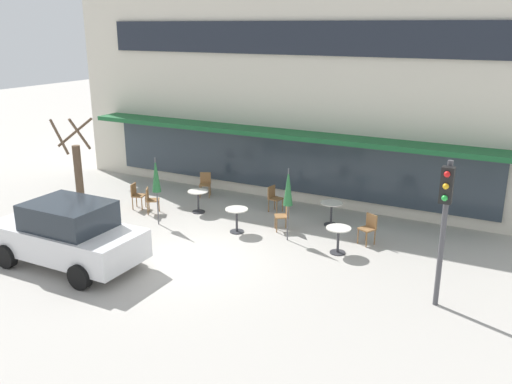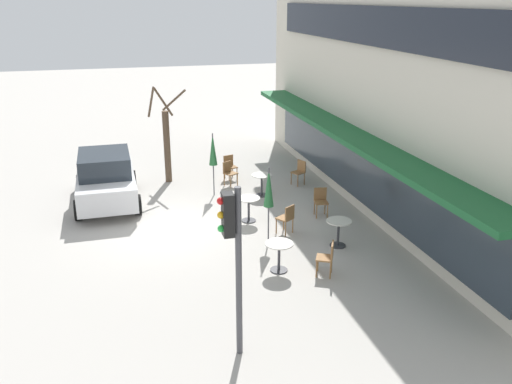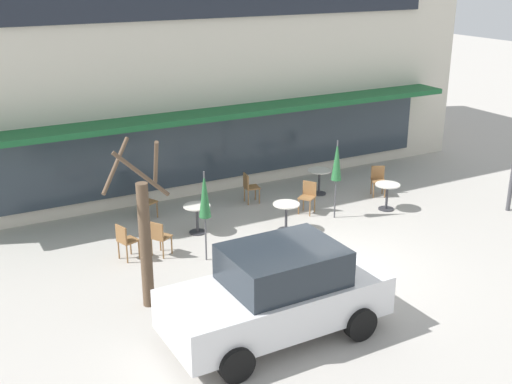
{
  "view_description": "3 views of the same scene",
  "coord_description": "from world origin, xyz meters",
  "px_view_note": "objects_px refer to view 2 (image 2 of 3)",
  "views": [
    {
      "loc": [
        8.02,
        -11.19,
        6.13
      ],
      "look_at": [
        0.48,
        2.92,
        1.19
      ],
      "focal_mm": 38.0,
      "sensor_mm": 36.0,
      "label": 1
    },
    {
      "loc": [
        15.03,
        -1.43,
        6.5
      ],
      "look_at": [
        0.39,
        2.49,
        1.03
      ],
      "focal_mm": 38.0,
      "sensor_mm": 36.0,
      "label": 2
    },
    {
      "loc": [
        -8.02,
        -10.88,
        6.65
      ],
      "look_at": [
        -0.5,
        2.81,
        1.04
      ],
      "focal_mm": 45.0,
      "sensor_mm": 36.0,
      "label": 3
    }
  ],
  "objects_px": {
    "cafe_table_by_tree": "(249,205)",
    "cafe_chair_0": "(230,165)",
    "cafe_chair_3": "(229,172)",
    "cafe_chair_2": "(299,171)",
    "patio_umbrella_cream_folded": "(269,188)",
    "cafe_table_near_wall": "(279,252)",
    "cafe_table_mid_patio": "(339,229)",
    "cafe_chair_4": "(328,256)",
    "cafe_table_streetside": "(262,181)",
    "cafe_chair_1": "(287,217)",
    "traffic_light_pole": "(233,245)",
    "patio_umbrella_green_folded": "(213,150)",
    "street_tree": "(166,141)",
    "parked_sedan": "(106,178)",
    "cafe_chair_5": "(321,200)"
  },
  "relations": [
    {
      "from": "cafe_chair_4",
      "to": "parked_sedan",
      "type": "bearing_deg",
      "value": -141.78
    },
    {
      "from": "cafe_chair_2",
      "to": "cafe_chair_4",
      "type": "bearing_deg",
      "value": -13.63
    },
    {
      "from": "street_tree",
      "to": "traffic_light_pole",
      "type": "xyz_separation_m",
      "value": [
        10.78,
        0.07,
        0.74
      ]
    },
    {
      "from": "street_tree",
      "to": "cafe_chair_2",
      "type": "bearing_deg",
      "value": 70.82
    },
    {
      "from": "cafe_table_streetside",
      "to": "cafe_chair_5",
      "type": "height_order",
      "value": "cafe_chair_5"
    },
    {
      "from": "cafe_table_mid_patio",
      "to": "cafe_chair_1",
      "type": "bearing_deg",
      "value": -135.49
    },
    {
      "from": "patio_umbrella_cream_folded",
      "to": "cafe_chair_5",
      "type": "xyz_separation_m",
      "value": [
        -1.51,
        2.15,
        -1.1
      ]
    },
    {
      "from": "cafe_chair_4",
      "to": "traffic_light_pole",
      "type": "distance_m",
      "value": 4.18
    },
    {
      "from": "cafe_table_by_tree",
      "to": "patio_umbrella_cream_folded",
      "type": "bearing_deg",
      "value": 5.02
    },
    {
      "from": "cafe_chair_5",
      "to": "street_tree",
      "type": "height_order",
      "value": "street_tree"
    },
    {
      "from": "cafe_chair_4",
      "to": "cafe_table_near_wall",
      "type": "bearing_deg",
      "value": -116.91
    },
    {
      "from": "cafe_table_near_wall",
      "to": "patio_umbrella_green_folded",
      "type": "xyz_separation_m",
      "value": [
        -5.87,
        -0.53,
        1.11
      ]
    },
    {
      "from": "cafe_table_streetside",
      "to": "cafe_table_by_tree",
      "type": "height_order",
      "value": "same"
    },
    {
      "from": "patio_umbrella_cream_folded",
      "to": "cafe_chair_0",
      "type": "relative_size",
      "value": 2.47
    },
    {
      "from": "cafe_table_mid_patio",
      "to": "patio_umbrella_green_folded",
      "type": "height_order",
      "value": "patio_umbrella_green_folded"
    },
    {
      "from": "patio_umbrella_cream_folded",
      "to": "patio_umbrella_green_folded",
      "type": "bearing_deg",
      "value": -170.09
    },
    {
      "from": "cafe_table_by_tree",
      "to": "parked_sedan",
      "type": "distance_m",
      "value": 4.99
    },
    {
      "from": "patio_umbrella_green_folded",
      "to": "street_tree",
      "type": "distance_m",
      "value": 2.36
    },
    {
      "from": "cafe_table_by_tree",
      "to": "cafe_chair_3",
      "type": "distance_m",
      "value": 3.45
    },
    {
      "from": "cafe_table_streetside",
      "to": "traffic_light_pole",
      "type": "xyz_separation_m",
      "value": [
        8.38,
        -2.87,
        1.78
      ]
    },
    {
      "from": "cafe_table_by_tree",
      "to": "parked_sedan",
      "type": "height_order",
      "value": "parked_sedan"
    },
    {
      "from": "patio_umbrella_cream_folded",
      "to": "parked_sedan",
      "type": "distance_m",
      "value": 6.19
    },
    {
      "from": "patio_umbrella_cream_folded",
      "to": "cafe_table_mid_patio",
      "type": "bearing_deg",
      "value": 68.77
    },
    {
      "from": "cafe_chair_1",
      "to": "traffic_light_pole",
      "type": "bearing_deg",
      "value": -28.04
    },
    {
      "from": "cafe_table_by_tree",
      "to": "cafe_chair_0",
      "type": "distance_m",
      "value": 4.23
    },
    {
      "from": "cafe_chair_3",
      "to": "cafe_chair_4",
      "type": "distance_m",
      "value": 7.35
    },
    {
      "from": "cafe_chair_0",
      "to": "cafe_chair_2",
      "type": "relative_size",
      "value": 1.0
    },
    {
      "from": "cafe_table_near_wall",
      "to": "cafe_chair_1",
      "type": "height_order",
      "value": "cafe_chair_1"
    },
    {
      "from": "patio_umbrella_green_folded",
      "to": "cafe_chair_2",
      "type": "xyz_separation_m",
      "value": [
        -0.33,
        3.24,
        -1.1
      ]
    },
    {
      "from": "patio_umbrella_cream_folded",
      "to": "cafe_chair_1",
      "type": "distance_m",
      "value": 1.37
    },
    {
      "from": "cafe_chair_3",
      "to": "cafe_chair_1",
      "type": "bearing_deg",
      "value": 8.29
    },
    {
      "from": "cafe_table_near_wall",
      "to": "cafe_chair_1",
      "type": "xyz_separation_m",
      "value": [
        -2.09,
        0.88,
        0.01
      ]
    },
    {
      "from": "cafe_table_near_wall",
      "to": "cafe_table_mid_patio",
      "type": "height_order",
      "value": "same"
    },
    {
      "from": "patio_umbrella_cream_folded",
      "to": "cafe_chair_2",
      "type": "bearing_deg",
      "value": 151.12
    },
    {
      "from": "patio_umbrella_cream_folded",
      "to": "parked_sedan",
      "type": "bearing_deg",
      "value": -135.48
    },
    {
      "from": "cafe_chair_1",
      "to": "street_tree",
      "type": "height_order",
      "value": "street_tree"
    },
    {
      "from": "cafe_table_by_tree",
      "to": "traffic_light_pole",
      "type": "relative_size",
      "value": 0.22
    },
    {
      "from": "cafe_chair_1",
      "to": "street_tree",
      "type": "xyz_separation_m",
      "value": [
        -5.7,
        -2.77,
        1.03
      ]
    },
    {
      "from": "cafe_table_mid_patio",
      "to": "cafe_chair_4",
      "type": "distance_m",
      "value": 1.76
    },
    {
      "from": "cafe_chair_3",
      "to": "cafe_chair_2",
      "type": "bearing_deg",
      "value": 77.5
    },
    {
      "from": "street_tree",
      "to": "cafe_table_streetside",
      "type": "bearing_deg",
      "value": 50.8
    },
    {
      "from": "cafe_chair_5",
      "to": "traffic_light_pole",
      "type": "height_order",
      "value": "traffic_light_pole"
    },
    {
      "from": "parked_sedan",
      "to": "cafe_table_mid_patio",
      "type": "bearing_deg",
      "value": 50.25
    },
    {
      "from": "patio_umbrella_green_folded",
      "to": "parked_sedan",
      "type": "relative_size",
      "value": 0.52
    },
    {
      "from": "cafe_table_near_wall",
      "to": "cafe_table_streetside",
      "type": "xyz_separation_m",
      "value": [
        -5.39,
        1.05,
        0.0
      ]
    },
    {
      "from": "cafe_chair_2",
      "to": "traffic_light_pole",
      "type": "xyz_separation_m",
      "value": [
        9.18,
        -4.53,
        1.77
      ]
    },
    {
      "from": "patio_umbrella_green_folded",
      "to": "cafe_chair_3",
      "type": "relative_size",
      "value": 2.47
    },
    {
      "from": "patio_umbrella_cream_folded",
      "to": "cafe_table_near_wall",
      "type": "bearing_deg",
      "value": -7.0
    },
    {
      "from": "cafe_table_streetside",
      "to": "cafe_table_by_tree",
      "type": "distance_m",
      "value": 2.31
    },
    {
      "from": "patio_umbrella_green_folded",
      "to": "cafe_chair_4",
      "type": "height_order",
      "value": "patio_umbrella_green_folded"
    }
  ]
}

